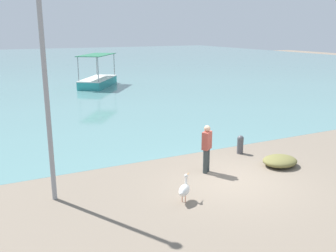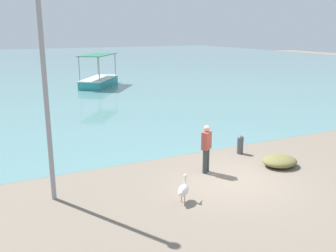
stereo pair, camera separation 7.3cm
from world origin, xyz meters
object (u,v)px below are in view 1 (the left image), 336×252
pelican (184,190)px  mooring_bollard (240,144)px  lamp_post (45,80)px  fisherman_standing (207,147)px  fishing_boat_near_right (98,80)px  net_pile (280,161)px

pelican → mooring_bollard: size_ratio=1.07×
lamp_post → fisherman_standing: size_ratio=3.73×
fishing_boat_near_right → pelican: (-4.19, -23.18, -0.17)m
mooring_bollard → net_pile: 1.87m
fishing_boat_near_right → pelican: 23.56m
pelican → fisherman_standing: fisherman_standing is taller
pelican → net_pile: 4.66m
fisherman_standing → net_pile: (2.75, -0.67, -0.72)m
pelican → net_pile: pelican is taller
pelican → net_pile: size_ratio=0.61×
lamp_post → mooring_bollard: 8.13m
mooring_bollard → net_pile: size_ratio=0.57×
mooring_bollard → net_pile: bearing=-76.7°
fishing_boat_near_right → fisherman_standing: (-2.38, -21.50, 0.36)m
fishing_boat_near_right → fisherman_standing: fishing_boat_near_right is taller
pelican → mooring_bollard: 4.99m
pelican → fishing_boat_near_right: bearing=79.8°
lamp_post → pelican: bearing=-29.2°
lamp_post → net_pile: size_ratio=4.82×
fishing_boat_near_right → lamp_post: 22.80m
pelican → fisherman_standing: (1.80, 1.68, 0.53)m
fishing_boat_near_right → mooring_bollard: 20.36m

